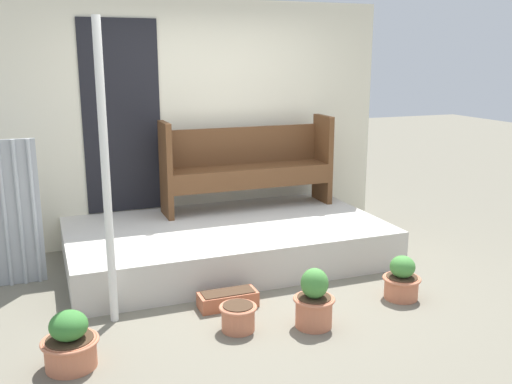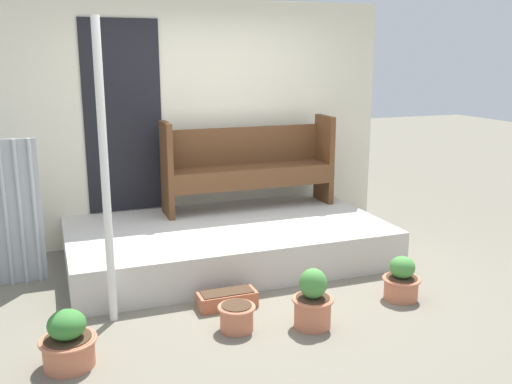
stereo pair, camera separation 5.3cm
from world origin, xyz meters
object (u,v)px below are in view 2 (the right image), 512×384
(planter_box_rect, at_px, (227,299))
(flower_pot_left, at_px, (68,342))
(bench, at_px, (248,162))
(flower_pot_middle, at_px, (237,316))
(flower_pot_right, at_px, (313,302))
(flower_pot_far_right, at_px, (401,281))
(support_post, at_px, (105,177))

(planter_box_rect, bearing_deg, flower_pot_left, -157.86)
(bench, bearing_deg, flower_pot_middle, -112.27)
(flower_pot_left, relative_size, flower_pot_middle, 1.37)
(bench, relative_size, flower_pot_right, 4.03)
(bench, distance_m, flower_pot_far_right, 2.21)
(flower_pot_left, bearing_deg, support_post, 59.12)
(flower_pot_right, bearing_deg, planter_box_rect, 131.68)
(support_post, relative_size, flower_pot_middle, 7.93)
(planter_box_rect, bearing_deg, support_post, 174.61)
(planter_box_rect, bearing_deg, flower_pot_far_right, -14.34)
(flower_pot_left, bearing_deg, flower_pot_right, -1.66)
(flower_pot_right, relative_size, planter_box_rect, 0.97)
(flower_pot_right, bearing_deg, flower_pot_left, 178.34)
(flower_pot_middle, distance_m, planter_box_rect, 0.42)
(flower_pot_left, distance_m, planter_box_rect, 1.36)
(bench, height_order, flower_pot_middle, bench)
(flower_pot_left, height_order, flower_pot_far_right, flower_pot_left)
(flower_pot_left, relative_size, flower_pot_far_right, 1.05)
(support_post, bearing_deg, bench, 42.49)
(flower_pot_middle, height_order, flower_pot_far_right, flower_pot_far_right)
(support_post, distance_m, bench, 2.28)
(support_post, bearing_deg, planter_box_rect, -5.39)
(flower_pot_right, bearing_deg, flower_pot_far_right, 12.09)
(flower_pot_right, distance_m, planter_box_rect, 0.77)
(flower_pot_right, height_order, flower_pot_far_right, flower_pot_right)
(support_post, distance_m, flower_pot_middle, 1.42)
(bench, relative_size, flower_pot_middle, 6.51)
(flower_pot_middle, distance_m, flower_pot_right, 0.58)
(flower_pot_far_right, bearing_deg, bench, 108.51)
(flower_pot_right, bearing_deg, flower_pot_middle, 165.30)
(flower_pot_middle, bearing_deg, flower_pot_far_right, 2.01)
(support_post, distance_m, flower_pot_far_right, 2.57)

